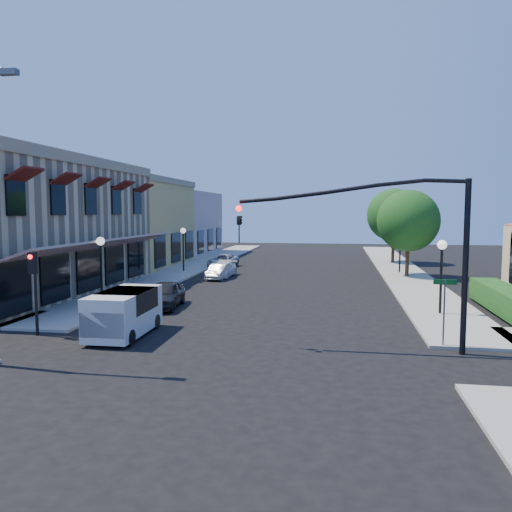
% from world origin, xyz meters
% --- Properties ---
extents(ground, '(120.00, 120.00, 0.00)m').
position_xyz_m(ground, '(0.00, 0.00, 0.00)').
color(ground, black).
rests_on(ground, ground).
extents(sidewalk_left, '(3.50, 50.00, 0.12)m').
position_xyz_m(sidewalk_left, '(-8.75, 27.00, 0.06)').
color(sidewalk_left, '#9C998E').
rests_on(sidewalk_left, ground).
extents(sidewalk_right, '(3.50, 50.00, 0.12)m').
position_xyz_m(sidewalk_right, '(8.75, 27.00, 0.06)').
color(sidewalk_right, '#9C998E').
rests_on(sidewalk_right, ground).
extents(curb_red_strip, '(0.25, 10.00, 0.06)m').
position_xyz_m(curb_red_strip, '(-6.90, 8.00, 0.00)').
color(curb_red_strip, maroon).
rests_on(curb_red_strip, ground).
extents(corner_brick_building, '(11.77, 18.20, 8.10)m').
position_xyz_m(corner_brick_building, '(-15.45, 11.00, 4.01)').
color(corner_brick_building, '#D2B68E').
rests_on(corner_brick_building, ground).
extents(yellow_stucco_building, '(10.00, 12.00, 7.60)m').
position_xyz_m(yellow_stucco_building, '(-15.50, 26.00, 3.80)').
color(yellow_stucco_building, tan).
rests_on(yellow_stucco_building, ground).
extents(pink_stucco_building, '(10.00, 12.00, 7.00)m').
position_xyz_m(pink_stucco_building, '(-15.50, 38.00, 3.50)').
color(pink_stucco_building, beige).
rests_on(pink_stucco_building, ground).
extents(hedge, '(1.40, 8.00, 1.10)m').
position_xyz_m(hedge, '(11.70, 9.00, 0.00)').
color(hedge, '#164E17').
rests_on(hedge, ground).
extents(street_tree_a, '(4.56, 4.56, 6.48)m').
position_xyz_m(street_tree_a, '(8.80, 22.00, 4.19)').
color(street_tree_a, '#2F2112').
rests_on(street_tree_a, ground).
extents(street_tree_b, '(4.94, 4.94, 7.02)m').
position_xyz_m(street_tree_b, '(8.80, 32.00, 4.54)').
color(street_tree_b, '#2F2112').
rests_on(street_tree_b, ground).
extents(signal_mast_arm, '(8.01, 0.39, 6.00)m').
position_xyz_m(signal_mast_arm, '(5.86, 1.50, 4.09)').
color(signal_mast_arm, black).
rests_on(signal_mast_arm, ground).
extents(secondary_signal, '(0.28, 0.42, 3.32)m').
position_xyz_m(secondary_signal, '(-8.00, 1.41, 2.32)').
color(secondary_signal, black).
rests_on(secondary_signal, ground).
extents(street_name_sign, '(0.80, 0.06, 2.50)m').
position_xyz_m(street_name_sign, '(7.50, 2.20, 1.70)').
color(street_name_sign, '#595B5E').
rests_on(street_name_sign, ground).
extents(lamppost_left_near, '(0.44, 0.44, 3.57)m').
position_xyz_m(lamppost_left_near, '(-8.50, 8.00, 2.74)').
color(lamppost_left_near, black).
rests_on(lamppost_left_near, ground).
extents(lamppost_left_far, '(0.44, 0.44, 3.57)m').
position_xyz_m(lamppost_left_far, '(-8.50, 22.00, 2.74)').
color(lamppost_left_far, black).
rests_on(lamppost_left_far, ground).
extents(lamppost_right_near, '(0.44, 0.44, 3.57)m').
position_xyz_m(lamppost_right_near, '(8.50, 8.00, 2.74)').
color(lamppost_right_near, black).
rests_on(lamppost_right_near, ground).
extents(lamppost_right_far, '(0.44, 0.44, 3.57)m').
position_xyz_m(lamppost_right_far, '(8.50, 24.00, 2.74)').
color(lamppost_right_far, black).
rests_on(lamppost_right_far, ground).
extents(white_van, '(1.84, 4.04, 1.78)m').
position_xyz_m(white_van, '(-4.55, 1.96, 1.03)').
color(white_van, silver).
rests_on(white_van, ground).
extents(parked_car_a, '(1.95, 4.07, 1.34)m').
position_xyz_m(parked_car_a, '(-4.99, 7.77, 0.67)').
color(parked_car_a, black).
rests_on(parked_car_a, ground).
extents(parked_car_b, '(1.34, 3.37, 1.09)m').
position_xyz_m(parked_car_b, '(-4.80, 18.71, 0.55)').
color(parked_car_b, silver).
rests_on(parked_car_b, ground).
extents(parked_car_c, '(1.68, 3.82, 1.09)m').
position_xyz_m(parked_car_c, '(-4.80, 20.00, 0.55)').
color(parked_car_c, white).
rests_on(parked_car_c, ground).
extents(parked_car_d, '(2.27, 4.29, 1.15)m').
position_xyz_m(parked_car_d, '(-6.20, 26.00, 0.57)').
color(parked_car_d, '#B5B7BA').
rests_on(parked_car_d, ground).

